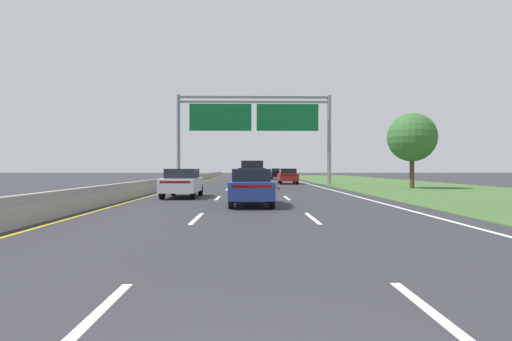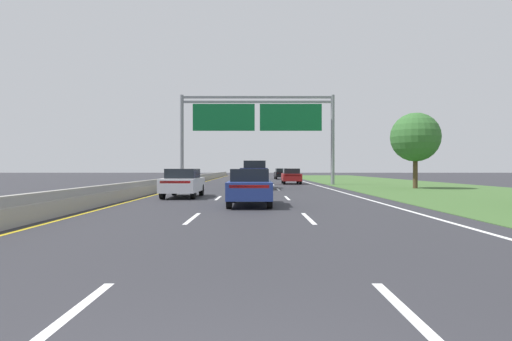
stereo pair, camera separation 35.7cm
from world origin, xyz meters
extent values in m
plane|color=#2B2B30|center=(0.00, 35.00, 0.00)|extent=(220.00, 220.00, 0.00)
cube|color=white|center=(-1.85, 1.50, 0.00)|extent=(0.14, 3.00, 0.01)
cube|color=white|center=(-1.85, 10.50, 0.00)|extent=(0.14, 3.00, 0.01)
cube|color=white|center=(-1.85, 19.50, 0.00)|extent=(0.14, 3.00, 0.01)
cube|color=white|center=(-1.85, 28.50, 0.00)|extent=(0.14, 3.00, 0.01)
cube|color=white|center=(-1.85, 37.50, 0.00)|extent=(0.14, 3.00, 0.01)
cube|color=white|center=(-1.85, 46.50, 0.00)|extent=(0.14, 3.00, 0.01)
cube|color=white|center=(-1.85, 55.50, 0.00)|extent=(0.14, 3.00, 0.01)
cube|color=white|center=(-1.85, 64.50, 0.00)|extent=(0.14, 3.00, 0.01)
cube|color=white|center=(-1.85, 73.50, 0.00)|extent=(0.14, 3.00, 0.01)
cube|color=white|center=(-1.85, 82.50, 0.00)|extent=(0.14, 3.00, 0.01)
cube|color=white|center=(1.85, 1.50, 0.00)|extent=(0.14, 3.00, 0.01)
cube|color=white|center=(1.85, 10.50, 0.00)|extent=(0.14, 3.00, 0.01)
cube|color=white|center=(1.85, 19.50, 0.00)|extent=(0.14, 3.00, 0.01)
cube|color=white|center=(1.85, 28.50, 0.00)|extent=(0.14, 3.00, 0.01)
cube|color=white|center=(1.85, 37.50, 0.00)|extent=(0.14, 3.00, 0.01)
cube|color=white|center=(1.85, 46.50, 0.00)|extent=(0.14, 3.00, 0.01)
cube|color=white|center=(1.85, 55.50, 0.00)|extent=(0.14, 3.00, 0.01)
cube|color=white|center=(1.85, 64.50, 0.00)|extent=(0.14, 3.00, 0.01)
cube|color=white|center=(1.85, 73.50, 0.00)|extent=(0.14, 3.00, 0.01)
cube|color=white|center=(1.85, 82.50, 0.00)|extent=(0.14, 3.00, 0.01)
cube|color=white|center=(5.90, 35.00, 0.00)|extent=(0.16, 106.00, 0.01)
cube|color=gold|center=(-5.90, 35.00, 0.00)|extent=(0.16, 106.00, 0.01)
cube|color=#3D602D|center=(13.95, 35.00, 0.01)|extent=(14.00, 110.00, 0.02)
cube|color=#99968E|center=(-6.60, 35.00, 0.28)|extent=(0.60, 110.00, 0.55)
cube|color=#99968E|center=(-6.60, 35.00, 0.70)|extent=(0.25, 110.00, 0.30)
cylinder|color=gray|center=(-7.05, 37.67, 4.37)|extent=(0.36, 0.36, 8.74)
cylinder|color=gray|center=(7.65, 37.67, 4.37)|extent=(0.36, 0.36, 8.74)
cube|color=gray|center=(0.30, 37.67, 8.51)|extent=(14.70, 0.24, 0.20)
cube|color=gray|center=(0.30, 37.67, 8.06)|extent=(14.70, 0.24, 0.20)
cube|color=#0C602D|center=(-2.95, 37.49, 6.54)|extent=(6.00, 0.12, 2.61)
cube|color=#0C602D|center=(3.55, 37.49, 6.54)|extent=(6.00, 0.12, 2.61)
cube|color=#161E47|center=(0.07, 29.76, 0.92)|extent=(2.10, 5.44, 1.00)
cube|color=black|center=(0.08, 30.61, 1.81)|extent=(1.75, 1.93, 0.78)
cube|color=#B21414|center=(0.02, 27.10, 1.22)|extent=(1.68, 0.11, 0.12)
cube|color=#161E47|center=(0.04, 28.03, 1.52)|extent=(2.04, 1.98, 0.20)
cylinder|color=black|center=(-0.75, 31.61, 0.42)|extent=(0.32, 0.85, 0.84)
cylinder|color=black|center=(0.95, 31.58, 0.42)|extent=(0.32, 0.85, 0.84)
cylinder|color=black|center=(-0.82, 27.94, 0.42)|extent=(0.32, 0.85, 0.84)
cylinder|color=black|center=(0.88, 27.91, 0.42)|extent=(0.32, 0.85, 0.84)
cube|color=maroon|center=(3.77, 39.58, 0.69)|extent=(1.86, 4.42, 0.72)
cube|color=black|center=(3.77, 39.53, 1.31)|extent=(1.59, 2.31, 0.52)
cube|color=#B21414|center=(3.75, 37.42, 0.91)|extent=(1.53, 0.09, 0.12)
cylinder|color=black|center=(2.99, 41.09, 0.33)|extent=(0.23, 0.66, 0.66)
cylinder|color=black|center=(4.59, 41.07, 0.33)|extent=(0.23, 0.66, 0.66)
cylinder|color=black|center=(2.96, 38.09, 0.33)|extent=(0.23, 0.66, 0.66)
cylinder|color=black|center=(4.56, 38.08, 0.33)|extent=(0.23, 0.66, 0.66)
cube|color=navy|center=(-0.09, 15.19, 0.69)|extent=(1.84, 4.41, 0.72)
cube|color=black|center=(-0.09, 15.14, 1.31)|extent=(1.58, 2.31, 0.52)
cube|color=#B21414|center=(-0.08, 13.03, 0.91)|extent=(1.53, 0.09, 0.12)
cylinder|color=black|center=(-0.90, 16.68, 0.33)|extent=(0.22, 0.66, 0.66)
cylinder|color=black|center=(0.70, 16.69, 0.33)|extent=(0.22, 0.66, 0.66)
cylinder|color=black|center=(-0.89, 13.69, 0.33)|extent=(0.22, 0.66, 0.66)
cylinder|color=black|center=(0.71, 13.69, 0.33)|extent=(0.22, 0.66, 0.66)
cube|color=silver|center=(-3.85, 20.16, 0.69)|extent=(1.86, 4.42, 0.72)
cube|color=black|center=(-3.85, 20.11, 1.31)|extent=(1.58, 2.31, 0.52)
cube|color=#B21414|center=(-3.86, 18.00, 0.91)|extent=(1.53, 0.09, 0.12)
cylinder|color=black|center=(-4.63, 21.66, 0.33)|extent=(0.23, 0.66, 0.66)
cylinder|color=black|center=(-3.03, 21.65, 0.33)|extent=(0.23, 0.66, 0.66)
cylinder|color=black|center=(-4.66, 18.67, 0.33)|extent=(0.23, 0.66, 0.66)
cylinder|color=black|center=(-3.06, 18.66, 0.33)|extent=(0.23, 0.66, 0.66)
cube|color=black|center=(3.85, 58.05, 0.69)|extent=(1.95, 4.45, 0.72)
cube|color=black|center=(3.85, 58.00, 1.31)|extent=(1.63, 2.34, 0.52)
cube|color=#B21414|center=(3.91, 55.89, 0.91)|extent=(1.53, 0.12, 0.12)
cylinder|color=black|center=(3.01, 59.53, 0.33)|extent=(0.24, 0.67, 0.66)
cylinder|color=black|center=(4.61, 59.57, 0.33)|extent=(0.24, 0.67, 0.66)
cylinder|color=black|center=(3.10, 56.53, 0.33)|extent=(0.24, 0.67, 0.66)
cylinder|color=black|center=(4.69, 56.58, 0.33)|extent=(0.24, 0.67, 0.66)
cube|color=slate|center=(-0.21, 46.45, 0.69)|extent=(1.85, 4.41, 0.72)
cube|color=black|center=(-0.21, 46.40, 1.31)|extent=(1.58, 2.31, 0.52)
cube|color=#B21414|center=(-0.22, 44.29, 0.91)|extent=(1.53, 0.09, 0.12)
cylinder|color=black|center=(-0.99, 47.95, 0.33)|extent=(0.22, 0.66, 0.66)
cylinder|color=black|center=(0.61, 47.94, 0.33)|extent=(0.22, 0.66, 0.66)
cylinder|color=black|center=(-1.02, 44.96, 0.33)|extent=(0.22, 0.66, 0.66)
cylinder|color=black|center=(0.58, 44.95, 0.33)|extent=(0.22, 0.66, 0.66)
cylinder|color=#4C3823|center=(12.74, 29.94, 1.26)|extent=(0.36, 0.36, 2.51)
sphere|color=#33662D|center=(12.74, 29.94, 4.05)|extent=(3.84, 3.84, 3.84)
camera|label=1|loc=(-0.18, -2.73, 1.60)|focal=29.14mm
camera|label=2|loc=(0.18, -2.73, 1.60)|focal=29.14mm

